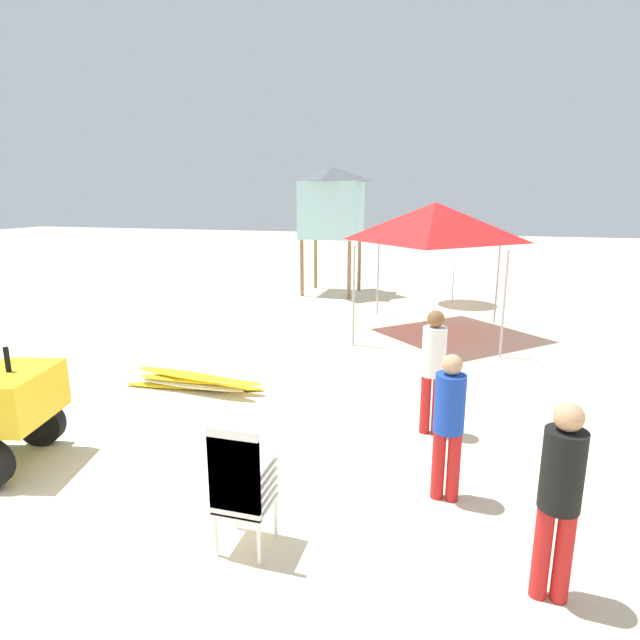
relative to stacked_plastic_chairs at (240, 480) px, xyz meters
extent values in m
plane|color=beige|center=(-0.77, 0.72, -0.74)|extent=(80.00, 80.00, 0.00)
cube|color=gold|center=(-3.27, 0.74, 0.16)|extent=(1.03, 1.25, 0.60)
cylinder|color=black|center=(-3.27, 0.74, 0.61)|extent=(0.07, 0.07, 0.30)
cylinder|color=black|center=(-3.45, 1.27, -0.44)|extent=(0.63, 0.31, 0.60)
cube|color=white|center=(0.00, 0.10, -0.30)|extent=(0.48, 0.48, 0.04)
cube|color=white|center=(0.00, -0.12, -0.10)|extent=(0.48, 0.04, 0.40)
cube|color=white|center=(0.00, 0.10, -0.21)|extent=(0.48, 0.48, 0.04)
cube|color=white|center=(0.00, -0.12, -0.01)|extent=(0.48, 0.04, 0.40)
cube|color=white|center=(0.00, 0.10, -0.12)|extent=(0.48, 0.48, 0.04)
cube|color=white|center=(0.00, -0.12, 0.08)|extent=(0.48, 0.04, 0.40)
cube|color=white|center=(0.00, 0.10, -0.03)|extent=(0.48, 0.48, 0.04)
cube|color=white|center=(0.00, -0.12, 0.17)|extent=(0.48, 0.04, 0.40)
cube|color=white|center=(0.00, 0.10, 0.06)|extent=(0.48, 0.48, 0.04)
cube|color=white|center=(0.00, -0.12, 0.26)|extent=(0.48, 0.04, 0.40)
cube|color=white|center=(0.00, 0.10, 0.15)|extent=(0.48, 0.48, 0.04)
cube|color=white|center=(0.00, -0.12, 0.35)|extent=(0.48, 0.04, 0.40)
cylinder|color=white|center=(0.21, 0.31, -0.53)|extent=(0.04, 0.04, 0.42)
cylinder|color=white|center=(-0.21, 0.31, -0.53)|extent=(0.04, 0.04, 0.42)
cylinder|color=white|center=(0.21, -0.11, -0.53)|extent=(0.04, 0.04, 0.42)
cylinder|color=white|center=(-0.21, -0.11, -0.53)|extent=(0.04, 0.04, 0.42)
ellipsoid|color=yellow|center=(-2.53, 3.63, -0.70)|extent=(2.46, 0.66, 0.08)
ellipsoid|color=white|center=(-2.53, 3.50, -0.62)|extent=(2.02, 0.31, 0.08)
ellipsoid|color=yellow|center=(-2.36, 3.55, -0.54)|extent=(2.20, 0.46, 0.08)
ellipsoid|color=yellow|center=(-2.48, 3.50, -0.46)|extent=(2.26, 0.56, 0.08)
cylinder|color=red|center=(1.39, 3.00, -0.32)|extent=(0.14, 0.14, 0.85)
cylinder|color=red|center=(1.55, 3.00, -0.32)|extent=(0.14, 0.14, 0.85)
cylinder|color=white|center=(1.47, 3.00, 0.44)|extent=(0.32, 0.32, 0.67)
sphere|color=brown|center=(1.47, 3.00, 0.89)|extent=(0.23, 0.23, 0.23)
cylinder|color=red|center=(1.66, 1.41, -0.35)|extent=(0.14, 0.14, 0.80)
cylinder|color=red|center=(1.82, 1.41, -0.35)|extent=(0.14, 0.14, 0.80)
cylinder|color=#193FB2|center=(1.74, 1.41, 0.37)|extent=(0.32, 0.32, 0.63)
sphere|color=tan|center=(1.74, 1.41, 0.79)|extent=(0.22, 0.22, 0.22)
cylinder|color=red|center=(2.56, 0.17, -0.33)|extent=(0.14, 0.14, 0.83)
cylinder|color=red|center=(2.72, 0.17, -0.33)|extent=(0.14, 0.14, 0.83)
cylinder|color=black|center=(2.64, 0.17, 0.41)|extent=(0.32, 0.32, 0.66)
sphere|color=tan|center=(2.64, 0.17, 0.85)|extent=(0.22, 0.22, 0.22)
cylinder|color=#B2B2B7|center=(-0.49, 6.95, 0.35)|extent=(0.05, 0.05, 2.18)
cylinder|color=#B2B2B7|center=(2.57, 6.95, 0.35)|extent=(0.05, 0.05, 2.18)
cylinder|color=#B2B2B7|center=(-0.49, 10.02, 0.35)|extent=(0.05, 0.05, 2.18)
cylinder|color=#B2B2B7|center=(2.57, 10.02, 0.35)|extent=(0.05, 0.05, 2.18)
pyramid|color=red|center=(1.04, 8.49, 1.88)|extent=(3.06, 3.06, 0.88)
cylinder|color=olive|center=(-3.31, 12.08, 0.17)|extent=(0.12, 0.12, 1.83)
cylinder|color=olive|center=(-1.75, 12.08, 0.17)|extent=(0.12, 0.12, 1.83)
cylinder|color=olive|center=(-3.31, 13.64, 0.17)|extent=(0.12, 0.12, 1.83)
cylinder|color=olive|center=(-1.75, 13.64, 0.17)|extent=(0.12, 0.12, 1.83)
cube|color=#A6E0EC|center=(-2.53, 12.86, 1.99)|extent=(1.80, 1.80, 1.80)
pyramid|color=#4C5156|center=(-2.53, 12.86, 3.11)|extent=(1.98, 1.98, 0.45)
cylinder|color=beige|center=(1.43, 12.12, 0.24)|extent=(0.04, 0.04, 1.97)
cone|color=white|center=(1.43, 12.12, 0.92)|extent=(1.75, 1.75, 0.61)
camera|label=1|loc=(1.84, -3.85, 2.48)|focal=29.34mm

